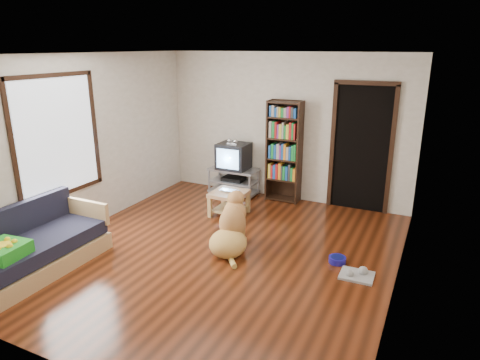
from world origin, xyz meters
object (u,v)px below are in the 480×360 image
at_px(green_cushion, 4,250).
at_px(bookshelf, 284,146).
at_px(dog, 231,229).
at_px(grey_rag, 357,276).
at_px(crt_tv, 234,156).
at_px(laptop, 228,192).
at_px(coffee_table, 229,199).
at_px(dog_bowl, 337,260).
at_px(tv_stand, 234,180).
at_px(sofa, 35,250).

distance_m(green_cushion, bookshelf, 4.60).
bearing_deg(dog, green_cushion, -132.67).
xyz_separation_m(grey_rag, crt_tv, (-2.71, 2.11, 0.73)).
xyz_separation_m(green_cushion, crt_tv, (0.85, 4.13, 0.25)).
bearing_deg(bookshelf, laptop, -116.88).
bearing_deg(laptop, coffee_table, 91.12).
xyz_separation_m(bookshelf, coffee_table, (-0.55, -1.06, -0.72)).
bearing_deg(bookshelf, crt_tv, -175.68).
bearing_deg(crt_tv, green_cushion, -101.64).
xyz_separation_m(dog_bowl, crt_tv, (-2.41, 1.86, 0.70)).
height_order(laptop, coffee_table, laptop).
xyz_separation_m(tv_stand, coffee_table, (0.40, -0.97, 0.01)).
height_order(laptop, crt_tv, crt_tv).
relative_size(laptop, sofa, 0.18).
distance_m(laptop, tv_stand, 1.08).
xyz_separation_m(dog_bowl, grey_rag, (0.30, -0.25, -0.03)).
relative_size(dog_bowl, bookshelf, 0.12).
distance_m(sofa, coffee_table, 2.99).
relative_size(tv_stand, sofa, 0.50).
bearing_deg(dog_bowl, tv_stand, 142.72).
height_order(coffee_table, dog, dog).
xyz_separation_m(green_cushion, dog_bowl, (3.26, 2.27, -0.45)).
distance_m(laptop, bookshelf, 1.36).
bearing_deg(laptop, sofa, -116.38).
bearing_deg(grey_rag, crt_tv, 142.14).
bearing_deg(bookshelf, tv_stand, -174.37).
bearing_deg(sofa, dog_bowl, 27.90).
xyz_separation_m(sofa, dog, (1.98, 1.54, 0.04)).
height_order(crt_tv, bookshelf, bookshelf).
xyz_separation_m(green_cushion, coffee_table, (1.25, 3.13, -0.21)).
bearing_deg(sofa, coffee_table, 62.77).
bearing_deg(tv_stand, dog, -64.41).
height_order(tv_stand, coffee_table, tv_stand).
height_order(laptop, sofa, sofa).
bearing_deg(dog, dog_bowl, 10.30).
distance_m(grey_rag, coffee_table, 2.59).
distance_m(crt_tv, bookshelf, 0.99).
bearing_deg(laptop, tv_stand, 112.71).
distance_m(dog_bowl, grey_rag, 0.39).
height_order(dog_bowl, sofa, sofa).
distance_m(coffee_table, dog, 1.28).
relative_size(green_cushion, sofa, 0.25).
relative_size(green_cushion, laptop, 1.34).
relative_size(sofa, dog, 1.89).
bearing_deg(green_cushion, laptop, 62.00).
xyz_separation_m(green_cushion, dog, (1.85, 2.01, -0.20)).
relative_size(grey_rag, dog, 0.42).
distance_m(tv_stand, coffee_table, 1.05).
height_order(laptop, tv_stand, tv_stand).
distance_m(dog_bowl, bookshelf, 2.61).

